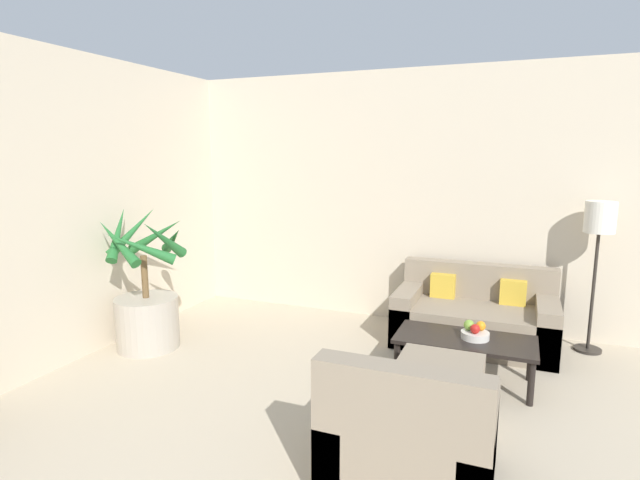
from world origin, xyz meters
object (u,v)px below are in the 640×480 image
(potted_palm, at_px, (147,305))
(apple_green, at_px, (469,325))
(armchair, at_px, (410,439))
(floor_lamp, at_px, (599,229))
(coffee_table, at_px, (465,343))
(apple_red, at_px, (475,329))
(sofa_loveseat, at_px, (474,318))
(fruit_bowl, at_px, (475,335))
(ottoman, at_px, (439,389))
(orange_fruit, at_px, (481,326))

(potted_palm, relative_size, apple_green, 16.12)
(potted_palm, relative_size, armchair, 1.51)
(floor_lamp, relative_size, coffee_table, 1.29)
(apple_red, bearing_deg, sofa_loveseat, 94.76)
(floor_lamp, relative_size, apple_green, 16.85)
(apple_red, xyz_separation_m, armchair, (-0.22, -1.40, -0.19))
(fruit_bowl, bearing_deg, sofa_loveseat, 94.93)
(sofa_loveseat, xyz_separation_m, coffee_table, (0.00, -0.89, 0.07))
(floor_lamp, height_order, coffee_table, floor_lamp)
(floor_lamp, relative_size, ottoman, 2.45)
(ottoman, bearing_deg, orange_fruit, 72.98)
(floor_lamp, distance_m, armchair, 2.91)
(sofa_loveseat, distance_m, orange_fruit, 0.86)
(apple_red, bearing_deg, coffee_table, 161.59)
(coffee_table, distance_m, apple_green, 0.15)
(sofa_loveseat, xyz_separation_m, orange_fruit, (0.11, -0.83, 0.21))
(fruit_bowl, height_order, apple_green, apple_green)
(sofa_loveseat, relative_size, orange_fruit, 19.12)
(apple_green, distance_m, orange_fruit, 0.09)
(apple_red, distance_m, orange_fruit, 0.09)
(ottoman, bearing_deg, apple_red, 73.89)
(sofa_loveseat, distance_m, floor_lamp, 1.37)
(armchair, relative_size, ottoman, 1.56)
(orange_fruit, xyz_separation_m, armchair, (-0.25, -1.49, -0.20))
(potted_palm, height_order, sofa_loveseat, potted_palm)
(fruit_bowl, xyz_separation_m, apple_red, (0.00, -0.04, 0.07))
(fruit_bowl, xyz_separation_m, armchair, (-0.22, -1.44, -0.13))
(floor_lamp, bearing_deg, sofa_loveseat, -168.70)
(potted_palm, bearing_deg, sofa_loveseat, 23.82)
(orange_fruit, xyz_separation_m, ottoman, (-0.21, -0.70, -0.26))
(floor_lamp, distance_m, fruit_bowl, 1.62)
(coffee_table, xyz_separation_m, fruit_bowl, (0.07, 0.01, 0.07))
(floor_lamp, bearing_deg, orange_fruit, -131.11)
(coffee_table, distance_m, apple_red, 0.16)
(apple_red, relative_size, armchair, 0.09)
(apple_green, bearing_deg, orange_fruit, 12.09)
(coffee_table, relative_size, orange_fruit, 14.08)
(orange_fruit, distance_m, ottoman, 0.77)
(apple_green, relative_size, armchair, 0.09)
(potted_palm, bearing_deg, armchair, -21.09)
(potted_palm, relative_size, floor_lamp, 0.96)
(sofa_loveseat, relative_size, coffee_table, 1.36)
(ottoman, bearing_deg, armchair, -92.97)
(apple_green, distance_m, ottoman, 0.74)
(sofa_loveseat, distance_m, coffee_table, 0.90)
(floor_lamp, height_order, fruit_bowl, floor_lamp)
(fruit_bowl, bearing_deg, apple_red, -89.23)
(armchair, bearing_deg, apple_red, 81.18)
(floor_lamp, bearing_deg, apple_green, -133.31)
(apple_red, xyz_separation_m, apple_green, (-0.05, 0.07, 0.00))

